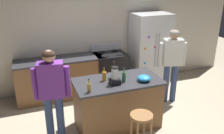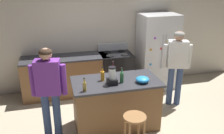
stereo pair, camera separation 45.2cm
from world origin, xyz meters
name	(u,v)px [view 1 (the left image)]	position (x,y,z in m)	size (l,w,h in m)	color
ground_plane	(117,125)	(0.00, 0.00, 0.00)	(14.00, 14.00, 0.00)	beige
back_wall	(89,34)	(0.00, 1.95, 1.35)	(8.00, 0.10, 2.70)	beige
kitchen_island	(118,103)	(0.00, 0.00, 0.47)	(1.58, 0.82, 0.94)	brown
back_counter_run	(61,78)	(-0.80, 1.55, 0.47)	(2.00, 0.64, 0.94)	brown
refrigerator	(150,50)	(1.45, 1.50, 0.92)	(0.90, 0.73, 1.85)	silver
stove_range	(110,71)	(0.40, 1.52, 0.48)	(0.76, 0.65, 1.12)	black
person_by_island_left	(52,89)	(-1.16, -0.09, 1.01)	(0.60, 0.28, 1.66)	#384C7A
person_by_sink_right	(172,59)	(1.45, 0.50, 1.00)	(0.59, 0.33, 1.65)	#384C7A
bar_stool	(141,123)	(0.09, -0.80, 0.53)	(0.36, 0.36, 0.68)	#9E6B3D
blender_appliance	(115,77)	(-0.10, -0.12, 1.08)	(0.17, 0.17, 0.32)	black
bottle_soda	(104,76)	(-0.23, 0.07, 1.04)	(0.07, 0.07, 0.26)	orange
bottle_olive_oil	(124,77)	(0.08, -0.09, 1.04)	(0.07, 0.07, 0.28)	#2D6638
bottle_wine	(114,72)	(-0.02, 0.15, 1.06)	(0.08, 0.08, 0.32)	#471923
bottle_vinegar	(89,88)	(-0.60, -0.27, 1.03)	(0.06, 0.06, 0.24)	olive
mixing_bowl	(144,78)	(0.43, -0.18, 1.00)	(0.24, 0.24, 0.11)	#268CD8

